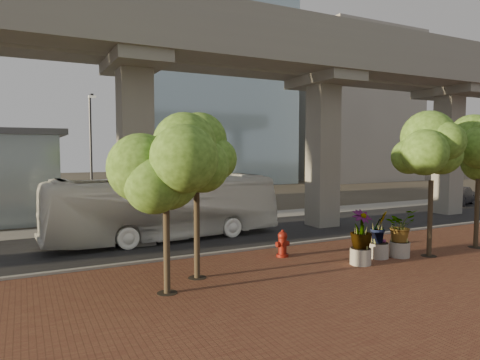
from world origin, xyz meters
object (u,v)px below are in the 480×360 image
transit_bus (166,208)px  fire_hydrant (282,244)px  parked_car (459,196)px  planter_front (400,228)px

transit_bus → fire_hydrant: 7.22m
parked_car → planter_front: 22.47m
fire_hydrant → transit_bus: bearing=119.9°
fire_hydrant → planter_front: (4.74, -2.45, 0.74)m
transit_bus → parked_car: 27.91m
transit_bus → fire_hydrant: bearing=-153.4°
fire_hydrant → planter_front: bearing=-27.4°
parked_car → planter_front: bearing=97.8°
transit_bus → parked_car: size_ratio=2.54×
fire_hydrant → parked_car: bearing=19.8°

